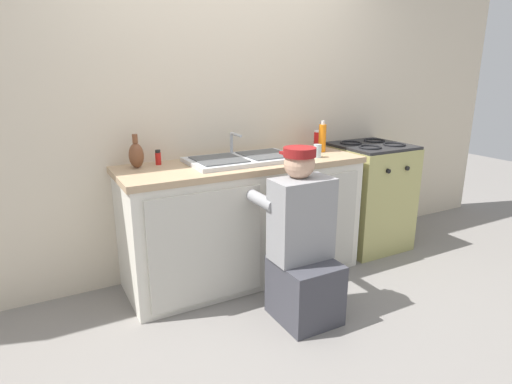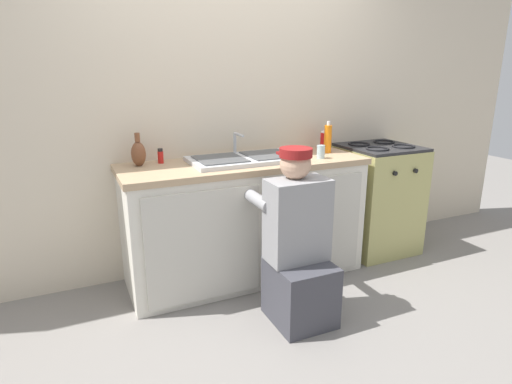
{
  "view_description": "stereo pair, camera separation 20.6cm",
  "coord_description": "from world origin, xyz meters",
  "px_view_note": "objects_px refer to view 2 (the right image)",
  "views": [
    {
      "loc": [
        -1.37,
        -2.42,
        1.56
      ],
      "look_at": [
        0.0,
        0.1,
        0.73
      ],
      "focal_mm": 30.0,
      "sensor_mm": 36.0,
      "label": 1
    },
    {
      "loc": [
        -1.19,
        -2.52,
        1.56
      ],
      "look_at": [
        0.0,
        0.1,
        0.73
      ],
      "focal_mm": 30.0,
      "sensor_mm": 36.0,
      "label": 2
    }
  ],
  "objects_px": {
    "sink_double_basin": "(245,159)",
    "spice_bottle_red": "(161,156)",
    "plumber_person": "(298,251)",
    "soda_cup_red": "(325,140)",
    "soap_bottle_orange": "(328,139)",
    "water_glass": "(321,152)",
    "stove_range": "(377,198)",
    "vase_decorative": "(138,153)"
  },
  "relations": [
    {
      "from": "sink_double_basin",
      "to": "spice_bottle_red",
      "type": "height_order",
      "value": "sink_double_basin"
    },
    {
      "from": "plumber_person",
      "to": "spice_bottle_red",
      "type": "relative_size",
      "value": 10.52
    },
    {
      "from": "soda_cup_red",
      "to": "soap_bottle_orange",
      "type": "relative_size",
      "value": 0.61
    },
    {
      "from": "sink_double_basin",
      "to": "water_glass",
      "type": "distance_m",
      "value": 0.58
    },
    {
      "from": "stove_range",
      "to": "plumber_person",
      "type": "relative_size",
      "value": 0.85
    },
    {
      "from": "sink_double_basin",
      "to": "soda_cup_red",
      "type": "relative_size",
      "value": 5.26
    },
    {
      "from": "spice_bottle_red",
      "to": "vase_decorative",
      "type": "relative_size",
      "value": 0.46
    },
    {
      "from": "stove_range",
      "to": "water_glass",
      "type": "relative_size",
      "value": 9.44
    },
    {
      "from": "soda_cup_red",
      "to": "vase_decorative",
      "type": "xyz_separation_m",
      "value": [
        -1.52,
        0.0,
        0.01
      ]
    },
    {
      "from": "plumber_person",
      "to": "water_glass",
      "type": "height_order",
      "value": "plumber_person"
    },
    {
      "from": "soap_bottle_orange",
      "to": "vase_decorative",
      "type": "distance_m",
      "value": 1.47
    },
    {
      "from": "soda_cup_red",
      "to": "soap_bottle_orange",
      "type": "xyz_separation_m",
      "value": [
        -0.06,
        -0.13,
        0.04
      ]
    },
    {
      "from": "sink_double_basin",
      "to": "vase_decorative",
      "type": "height_order",
      "value": "vase_decorative"
    },
    {
      "from": "spice_bottle_red",
      "to": "water_glass",
      "type": "bearing_deg",
      "value": -16.3
    },
    {
      "from": "stove_range",
      "to": "spice_bottle_red",
      "type": "xyz_separation_m",
      "value": [
        -1.82,
        0.19,
        0.49
      ]
    },
    {
      "from": "plumber_person",
      "to": "soap_bottle_orange",
      "type": "height_order",
      "value": "soap_bottle_orange"
    },
    {
      "from": "plumber_person",
      "to": "vase_decorative",
      "type": "relative_size",
      "value": 4.8
    },
    {
      "from": "sink_double_basin",
      "to": "spice_bottle_red",
      "type": "xyz_separation_m",
      "value": [
        -0.57,
        0.18,
        0.03
      ]
    },
    {
      "from": "stove_range",
      "to": "plumber_person",
      "type": "xyz_separation_m",
      "value": [
        -1.18,
        -0.69,
        -0.01
      ]
    },
    {
      "from": "water_glass",
      "to": "spice_bottle_red",
      "type": "xyz_separation_m",
      "value": [
        -1.13,
        0.33,
        0.0
      ]
    },
    {
      "from": "sink_double_basin",
      "to": "stove_range",
      "type": "xyz_separation_m",
      "value": [
        1.25,
        -0.0,
        -0.46
      ]
    },
    {
      "from": "sink_double_basin",
      "to": "water_glass",
      "type": "xyz_separation_m",
      "value": [
        0.56,
        -0.15,
        0.03
      ]
    },
    {
      "from": "plumber_person",
      "to": "sink_double_basin",
      "type": "bearing_deg",
      "value": 95.68
    },
    {
      "from": "sink_double_basin",
      "to": "water_glass",
      "type": "bearing_deg",
      "value": -14.63
    },
    {
      "from": "plumber_person",
      "to": "spice_bottle_red",
      "type": "height_order",
      "value": "plumber_person"
    },
    {
      "from": "water_glass",
      "to": "spice_bottle_red",
      "type": "distance_m",
      "value": 1.18
    },
    {
      "from": "water_glass",
      "to": "spice_bottle_red",
      "type": "relative_size",
      "value": 0.95
    },
    {
      "from": "spice_bottle_red",
      "to": "vase_decorative",
      "type": "height_order",
      "value": "vase_decorative"
    },
    {
      "from": "plumber_person",
      "to": "water_glass",
      "type": "distance_m",
      "value": 0.88
    },
    {
      "from": "sink_double_basin",
      "to": "soap_bottle_orange",
      "type": "height_order",
      "value": "soap_bottle_orange"
    },
    {
      "from": "sink_double_basin",
      "to": "water_glass",
      "type": "height_order",
      "value": "sink_double_basin"
    },
    {
      "from": "stove_range",
      "to": "soda_cup_red",
      "type": "height_order",
      "value": "soda_cup_red"
    },
    {
      "from": "stove_range",
      "to": "vase_decorative",
      "type": "distance_m",
      "value": 2.05
    },
    {
      "from": "sink_double_basin",
      "to": "soda_cup_red",
      "type": "bearing_deg",
      "value": 10.83
    },
    {
      "from": "water_glass",
      "to": "soap_bottle_orange",
      "type": "distance_m",
      "value": 0.25
    },
    {
      "from": "spice_bottle_red",
      "to": "soap_bottle_orange",
      "type": "bearing_deg",
      "value": -6.96
    },
    {
      "from": "plumber_person",
      "to": "soda_cup_red",
      "type": "relative_size",
      "value": 7.26
    },
    {
      "from": "soap_bottle_orange",
      "to": "sink_double_basin",
      "type": "bearing_deg",
      "value": -178.01
    },
    {
      "from": "plumber_person",
      "to": "spice_bottle_red",
      "type": "xyz_separation_m",
      "value": [
        -0.64,
        0.87,
        0.5
      ]
    },
    {
      "from": "soda_cup_red",
      "to": "stove_range",
      "type": "bearing_deg",
      "value": -18.49
    },
    {
      "from": "soda_cup_red",
      "to": "vase_decorative",
      "type": "bearing_deg",
      "value": 179.95
    },
    {
      "from": "sink_double_basin",
      "to": "soda_cup_red",
      "type": "xyz_separation_m",
      "value": [
        0.79,
        0.15,
        0.06
      ]
    }
  ]
}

